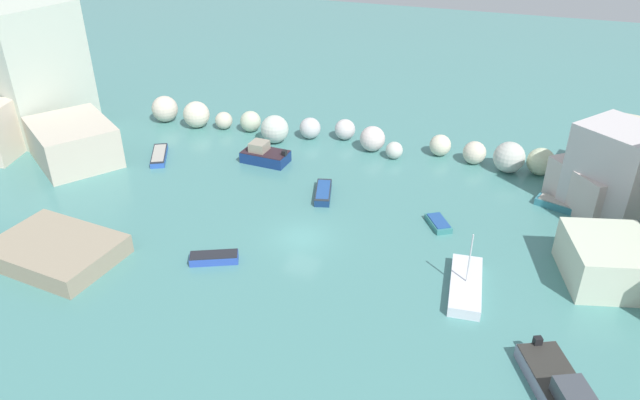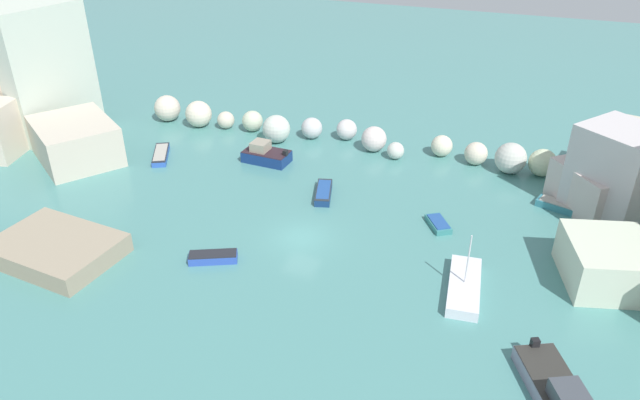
{
  "view_description": "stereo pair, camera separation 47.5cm",
  "coord_description": "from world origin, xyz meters",
  "px_view_note": "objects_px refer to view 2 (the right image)",
  "views": [
    {
      "loc": [
        13.26,
        -33.99,
        24.21
      ],
      "look_at": [
        0.0,
        4.09,
        1.0
      ],
      "focal_mm": 33.5,
      "sensor_mm": 36.0,
      "label": 1
    },
    {
      "loc": [
        13.71,
        -33.83,
        24.21
      ],
      "look_at": [
        0.0,
        4.09,
        1.0
      ],
      "focal_mm": 33.5,
      "sensor_mm": 36.0,
      "label": 2
    }
  ],
  "objects_px": {
    "stone_dock": "(56,249)",
    "moored_boat_6": "(266,155)",
    "moored_boat_2": "(464,287)",
    "moored_boat_7": "(560,396)",
    "moored_boat_3": "(324,192)",
    "moored_boat_1": "(161,154)",
    "moored_boat_5": "(558,205)",
    "moored_boat_0": "(438,224)",
    "moored_boat_4": "(213,257)"
  },
  "relations": [
    {
      "from": "moored_boat_5",
      "to": "moored_boat_3",
      "type": "bearing_deg",
      "value": 31.13
    },
    {
      "from": "stone_dock",
      "to": "moored_boat_6",
      "type": "bearing_deg",
      "value": 68.45
    },
    {
      "from": "moored_boat_4",
      "to": "moored_boat_7",
      "type": "height_order",
      "value": "moored_boat_7"
    },
    {
      "from": "moored_boat_2",
      "to": "moored_boat_6",
      "type": "bearing_deg",
      "value": -128.34
    },
    {
      "from": "stone_dock",
      "to": "moored_boat_2",
      "type": "relative_size",
      "value": 1.4
    },
    {
      "from": "moored_boat_0",
      "to": "moored_boat_3",
      "type": "bearing_deg",
      "value": -130.86
    },
    {
      "from": "moored_boat_0",
      "to": "moored_boat_1",
      "type": "bearing_deg",
      "value": -129.0
    },
    {
      "from": "moored_boat_2",
      "to": "moored_boat_7",
      "type": "bearing_deg",
      "value": 32.28
    },
    {
      "from": "moored_boat_3",
      "to": "moored_boat_4",
      "type": "distance_m",
      "value": 11.94
    },
    {
      "from": "moored_boat_1",
      "to": "moored_boat_4",
      "type": "bearing_deg",
      "value": -163.47
    },
    {
      "from": "moored_boat_6",
      "to": "moored_boat_3",
      "type": "bearing_deg",
      "value": 152.71
    },
    {
      "from": "moored_boat_2",
      "to": "moored_boat_3",
      "type": "relative_size",
      "value": 1.5
    },
    {
      "from": "moored_boat_0",
      "to": "moored_boat_7",
      "type": "bearing_deg",
      "value": -1.4
    },
    {
      "from": "moored_boat_7",
      "to": "moored_boat_2",
      "type": "bearing_deg",
      "value": -167.96
    },
    {
      "from": "moored_boat_4",
      "to": "moored_boat_0",
      "type": "bearing_deg",
      "value": -169.59
    },
    {
      "from": "moored_boat_2",
      "to": "moored_boat_7",
      "type": "height_order",
      "value": "moored_boat_2"
    },
    {
      "from": "moored_boat_6",
      "to": "moored_boat_5",
      "type": "bearing_deg",
      "value": -176.26
    },
    {
      "from": "moored_boat_0",
      "to": "moored_boat_2",
      "type": "bearing_deg",
      "value": -9.83
    },
    {
      "from": "stone_dock",
      "to": "moored_boat_3",
      "type": "height_order",
      "value": "stone_dock"
    },
    {
      "from": "moored_boat_0",
      "to": "moored_boat_4",
      "type": "distance_m",
      "value": 16.88
    },
    {
      "from": "moored_boat_6",
      "to": "moored_boat_7",
      "type": "distance_m",
      "value": 32.82
    },
    {
      "from": "moored_boat_1",
      "to": "moored_boat_4",
      "type": "relative_size",
      "value": 1.28
    },
    {
      "from": "moored_boat_2",
      "to": "moored_boat_6",
      "type": "distance_m",
      "value": 23.63
    },
    {
      "from": "moored_boat_1",
      "to": "moored_boat_2",
      "type": "height_order",
      "value": "moored_boat_2"
    },
    {
      "from": "stone_dock",
      "to": "moored_boat_3",
      "type": "distance_m",
      "value": 20.52
    },
    {
      "from": "moored_boat_3",
      "to": "moored_boat_1",
      "type": "bearing_deg",
      "value": 68.88
    },
    {
      "from": "stone_dock",
      "to": "moored_boat_7",
      "type": "xyz_separation_m",
      "value": [
        32.99,
        -1.81,
        -0.1
      ]
    },
    {
      "from": "moored_boat_1",
      "to": "moored_boat_2",
      "type": "xyz_separation_m",
      "value": [
        29.3,
        -10.41,
        0.09
      ]
    },
    {
      "from": "stone_dock",
      "to": "moored_boat_5",
      "type": "height_order",
      "value": "stone_dock"
    },
    {
      "from": "moored_boat_2",
      "to": "moored_boat_7",
      "type": "relative_size",
      "value": 0.86
    },
    {
      "from": "moored_boat_1",
      "to": "moored_boat_6",
      "type": "distance_m",
      "value": 9.87
    },
    {
      "from": "moored_boat_2",
      "to": "moored_boat_5",
      "type": "distance_m",
      "value": 14.14
    },
    {
      "from": "moored_boat_6",
      "to": "moored_boat_2",
      "type": "bearing_deg",
      "value": 150.33
    },
    {
      "from": "moored_boat_5",
      "to": "moored_boat_7",
      "type": "relative_size",
      "value": 0.49
    },
    {
      "from": "moored_boat_4",
      "to": "moored_boat_3",
      "type": "bearing_deg",
      "value": -134.73
    },
    {
      "from": "stone_dock",
      "to": "moored_boat_7",
      "type": "distance_m",
      "value": 33.04
    },
    {
      "from": "moored_boat_0",
      "to": "moored_boat_5",
      "type": "distance_m",
      "value": 10.25
    },
    {
      "from": "stone_dock",
      "to": "moored_boat_0",
      "type": "height_order",
      "value": "stone_dock"
    },
    {
      "from": "moored_boat_0",
      "to": "stone_dock",
      "type": "bearing_deg",
      "value": -93.86
    },
    {
      "from": "moored_boat_7",
      "to": "moored_boat_6",
      "type": "bearing_deg",
      "value": -154.14
    },
    {
      "from": "stone_dock",
      "to": "moored_boat_1",
      "type": "bearing_deg",
      "value": 97.5
    },
    {
      "from": "moored_boat_1",
      "to": "moored_boat_3",
      "type": "bearing_deg",
      "value": -123.53
    },
    {
      "from": "moored_boat_0",
      "to": "moored_boat_6",
      "type": "relative_size",
      "value": 0.65
    },
    {
      "from": "moored_boat_2",
      "to": "moored_boat_3",
      "type": "distance_m",
      "value": 15.34
    },
    {
      "from": "moored_boat_0",
      "to": "moored_boat_6",
      "type": "bearing_deg",
      "value": -140.9
    },
    {
      "from": "stone_dock",
      "to": "moored_boat_5",
      "type": "xyz_separation_m",
      "value": [
        32.66,
        18.83,
        -0.38
      ]
    },
    {
      "from": "moored_boat_4",
      "to": "moored_boat_1",
      "type": "bearing_deg",
      "value": -70.52
    },
    {
      "from": "moored_boat_0",
      "to": "moored_boat_1",
      "type": "relative_size",
      "value": 0.63
    },
    {
      "from": "moored_boat_1",
      "to": "moored_boat_5",
      "type": "bearing_deg",
      "value": -113.32
    },
    {
      "from": "moored_boat_0",
      "to": "moored_boat_2",
      "type": "relative_size",
      "value": 0.47
    }
  ]
}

